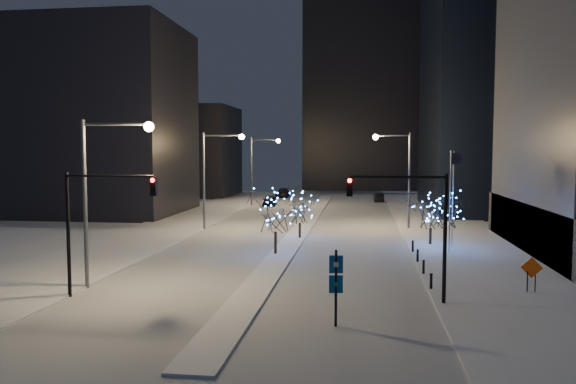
% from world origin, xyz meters
% --- Properties ---
extents(ground, '(160.00, 160.00, 0.00)m').
position_xyz_m(ground, '(0.00, 0.00, 0.00)').
color(ground, silver).
rests_on(ground, ground).
extents(road, '(20.00, 130.00, 0.02)m').
position_xyz_m(road, '(0.00, 35.00, 0.01)').
color(road, '#B6BCC6').
rests_on(road, ground).
extents(median, '(2.00, 80.00, 0.15)m').
position_xyz_m(median, '(0.00, 30.00, 0.07)').
color(median, silver).
rests_on(median, ground).
extents(east_sidewalk, '(10.00, 90.00, 0.15)m').
position_xyz_m(east_sidewalk, '(15.00, 20.00, 0.07)').
color(east_sidewalk, silver).
rests_on(east_sidewalk, ground).
extents(west_sidewalk, '(8.00, 90.00, 0.15)m').
position_xyz_m(west_sidewalk, '(-14.00, 20.00, 0.07)').
color(west_sidewalk, silver).
rests_on(west_sidewalk, ground).
extents(filler_west_near, '(22.00, 18.00, 24.00)m').
position_xyz_m(filler_west_near, '(-28.00, 40.00, 12.00)').
color(filler_west_near, black).
rests_on(filler_west_near, ground).
extents(filler_west_far, '(18.00, 16.00, 16.00)m').
position_xyz_m(filler_west_far, '(-26.00, 70.00, 8.00)').
color(filler_west_far, black).
rests_on(filler_west_far, ground).
extents(horizon_block, '(24.00, 14.00, 42.00)m').
position_xyz_m(horizon_block, '(6.00, 92.00, 21.00)').
color(horizon_block, black).
rests_on(horizon_block, ground).
extents(street_lamp_w_near, '(4.40, 0.56, 10.00)m').
position_xyz_m(street_lamp_w_near, '(-8.94, 2.00, 6.50)').
color(street_lamp_w_near, '#595E66').
rests_on(street_lamp_w_near, ground).
extents(street_lamp_w_mid, '(4.40, 0.56, 10.00)m').
position_xyz_m(street_lamp_w_mid, '(-8.94, 27.00, 6.50)').
color(street_lamp_w_mid, '#595E66').
rests_on(street_lamp_w_mid, ground).
extents(street_lamp_w_far, '(4.40, 0.56, 10.00)m').
position_xyz_m(street_lamp_w_far, '(-8.94, 52.00, 6.50)').
color(street_lamp_w_far, '#595E66').
rests_on(street_lamp_w_far, ground).
extents(street_lamp_east, '(3.90, 0.56, 10.00)m').
position_xyz_m(street_lamp_east, '(10.08, 30.00, 6.45)').
color(street_lamp_east, '#595E66').
rests_on(street_lamp_east, ground).
extents(traffic_signal_west, '(5.26, 0.43, 7.00)m').
position_xyz_m(traffic_signal_west, '(-8.44, -0.00, 4.76)').
color(traffic_signal_west, black).
rests_on(traffic_signal_west, ground).
extents(traffic_signal_east, '(5.26, 0.43, 7.00)m').
position_xyz_m(traffic_signal_east, '(8.94, 1.00, 4.76)').
color(traffic_signal_east, black).
rests_on(traffic_signal_east, ground).
extents(flagpoles, '(1.35, 2.60, 8.00)m').
position_xyz_m(flagpoles, '(13.37, 17.25, 4.80)').
color(flagpoles, silver).
rests_on(flagpoles, east_sidewalk).
extents(bollards, '(0.16, 12.16, 0.90)m').
position_xyz_m(bollards, '(10.20, 10.00, 0.60)').
color(bollards, black).
rests_on(bollards, east_sidewalk).
extents(car_near, '(2.25, 4.82, 1.60)m').
position_xyz_m(car_near, '(-7.31, 52.16, 0.80)').
color(car_near, black).
rests_on(car_near, ground).
extents(car_mid, '(1.63, 4.25, 1.38)m').
position_xyz_m(car_mid, '(8.82, 61.13, 0.69)').
color(car_mid, black).
rests_on(car_mid, ground).
extents(car_far, '(2.17, 5.19, 1.50)m').
position_xyz_m(car_far, '(-7.47, 67.01, 0.75)').
color(car_far, black).
rests_on(car_far, ground).
extents(holiday_tree_median_near, '(4.97, 4.97, 4.95)m').
position_xyz_m(holiday_tree_median_near, '(-0.50, 13.82, 3.33)').
color(holiday_tree_median_near, black).
rests_on(holiday_tree_median_near, median).
extents(holiday_tree_median_far, '(3.57, 3.57, 4.23)m').
position_xyz_m(holiday_tree_median_far, '(0.50, 22.03, 2.82)').
color(holiday_tree_median_far, black).
rests_on(holiday_tree_median_far, median).
extents(holiday_tree_plaza_near, '(4.48, 4.48, 4.76)m').
position_xyz_m(holiday_tree_plaza_near, '(12.84, 16.99, 3.35)').
color(holiday_tree_plaza_near, black).
rests_on(holiday_tree_plaza_near, east_sidewalk).
extents(holiday_tree_plaza_far, '(3.76, 3.76, 4.41)m').
position_xyz_m(holiday_tree_plaza_far, '(12.03, 19.94, 2.92)').
color(holiday_tree_plaza_far, black).
rests_on(holiday_tree_plaza_far, east_sidewalk).
extents(wayfinding_sign, '(0.65, 0.14, 3.62)m').
position_xyz_m(wayfinding_sign, '(5.00, -3.35, 2.22)').
color(wayfinding_sign, black).
rests_on(wayfinding_sign, ground).
extents(construction_sign, '(1.20, 0.20, 1.99)m').
position_xyz_m(construction_sign, '(15.78, 4.03, 1.35)').
color(construction_sign, black).
rests_on(construction_sign, east_sidewalk).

